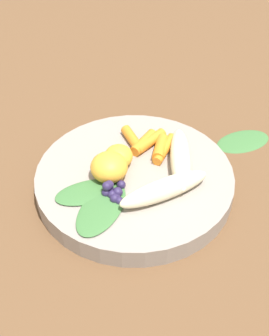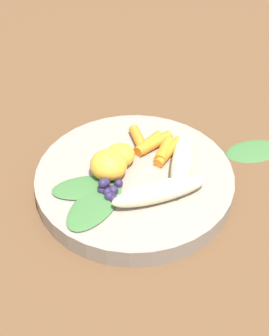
{
  "view_description": "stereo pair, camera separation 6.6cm",
  "coord_description": "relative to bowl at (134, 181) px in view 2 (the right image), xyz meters",
  "views": [
    {
      "loc": [
        -0.32,
        0.38,
        0.48
      ],
      "look_at": [
        0.0,
        0.0,
        0.04
      ],
      "focal_mm": 49.52,
      "sensor_mm": 36.0,
      "label": 1
    },
    {
      "loc": [
        -0.36,
        0.33,
        0.48
      ],
      "look_at": [
        0.0,
        0.0,
        0.04
      ],
      "focal_mm": 49.52,
      "sensor_mm": 36.0,
      "label": 2
    }
  ],
  "objects": [
    {
      "name": "banana_peeled_left",
      "position": [
        -0.04,
        -0.05,
        0.03
      ],
      "size": [
        0.11,
        0.12,
        0.03
      ],
      "primitive_type": "ellipsoid",
      "rotation": [
        0.0,
        0.0,
        5.38
      ],
      "color": "beige",
      "rests_on": "bowl"
    },
    {
      "name": "carrot_mid_right",
      "position": [
        0.02,
        -0.06,
        0.02
      ],
      "size": [
        0.02,
        0.06,
        0.02
      ],
      "primitive_type": "cylinder",
      "rotation": [
        0.0,
        1.57,
        4.66
      ],
      "color": "orange",
      "rests_on": "bowl"
    },
    {
      "name": "bowl",
      "position": [
        0.0,
        0.0,
        0.0
      ],
      "size": [
        0.29,
        0.29,
        0.03
      ],
      "primitive_type": "cylinder",
      "color": "gray",
      "rests_on": "ground_plane"
    },
    {
      "name": "carrot_rear",
      "position": [
        0.03,
        -0.06,
        0.02
      ],
      "size": [
        0.02,
        0.06,
        0.02
      ],
      "primitive_type": "cylinder",
      "rotation": [
        0.0,
        1.57,
        4.84
      ],
      "color": "orange",
      "rests_on": "bowl"
    },
    {
      "name": "kale_leaf_stray",
      "position": [
        -0.07,
        -0.2,
        -0.01
      ],
      "size": [
        0.09,
        0.11,
        0.01
      ],
      "primitive_type": "ellipsoid",
      "rotation": [
        0.0,
        0.0,
        4.25
      ],
      "color": "#3D7038",
      "rests_on": "ground_plane"
    },
    {
      "name": "ground_plane",
      "position": [
        0.0,
        0.0,
        -0.02
      ],
      "size": [
        2.4,
        2.4,
        0.0
      ],
      "primitive_type": "plane",
      "color": "brown"
    },
    {
      "name": "orange_segment_near",
      "position": [
        0.02,
        0.03,
        0.04
      ],
      "size": [
        0.05,
        0.05,
        0.04
      ],
      "primitive_type": "ellipsoid",
      "color": "#F4A833",
      "rests_on": "bowl"
    },
    {
      "name": "kale_leaf_right",
      "position": [
        -0.01,
        0.08,
        0.02
      ],
      "size": [
        0.08,
        0.12,
        0.01
      ],
      "primitive_type": "ellipsoid",
      "rotation": [
        0.0,
        0.0,
        8.16
      ],
      "color": "#3D7038",
      "rests_on": "bowl"
    },
    {
      "name": "carrot_front",
      "position": [
        -0.01,
        -0.06,
        0.02
      ],
      "size": [
        0.03,
        0.07,
        0.01
      ],
      "primitive_type": "cylinder",
      "rotation": [
        0.0,
        1.57,
        4.99
      ],
      "color": "orange",
      "rests_on": "bowl"
    },
    {
      "name": "orange_segment_far",
      "position": [
        0.03,
        -0.0,
        0.03
      ],
      "size": [
        0.04,
        0.04,
        0.03
      ],
      "primitive_type": "ellipsoid",
      "color": "#F4A833",
      "rests_on": "bowl"
    },
    {
      "name": "carrot_mid_left",
      "position": [
        0.0,
        -0.06,
        0.02
      ],
      "size": [
        0.04,
        0.05,
        0.02
      ],
      "primitive_type": "cylinder",
      "rotation": [
        0.0,
        1.57,
        5.2
      ],
      "color": "orange",
      "rests_on": "bowl"
    },
    {
      "name": "banana_peeled_right",
      "position": [
        -0.06,
        0.01,
        0.03
      ],
      "size": [
        0.08,
        0.14,
        0.03
      ],
      "primitive_type": "ellipsoid",
      "rotation": [
        0.0,
        0.0,
        4.31
      ],
      "color": "beige",
      "rests_on": "bowl"
    },
    {
      "name": "kale_leaf_left",
      "position": [
        0.02,
        0.07,
        0.02
      ],
      "size": [
        0.09,
        0.11,
        0.01
      ],
      "primitive_type": "ellipsoid",
      "rotation": [
        0.0,
        0.0,
        7.31
      ],
      "color": "#3D7038",
      "rests_on": "bowl"
    },
    {
      "name": "carrot_small",
      "position": [
        0.05,
        -0.05,
        0.02
      ],
      "size": [
        0.05,
        0.03,
        0.02
      ],
      "primitive_type": "cylinder",
      "rotation": [
        0.0,
        1.57,
        5.82
      ],
      "color": "orange",
      "rests_on": "bowl"
    },
    {
      "name": "blueberry_pile",
      "position": [
        -0.01,
        0.05,
        0.02
      ],
      "size": [
        0.04,
        0.04,
        0.02
      ],
      "color": "#2D234C",
      "rests_on": "bowl"
    }
  ]
}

